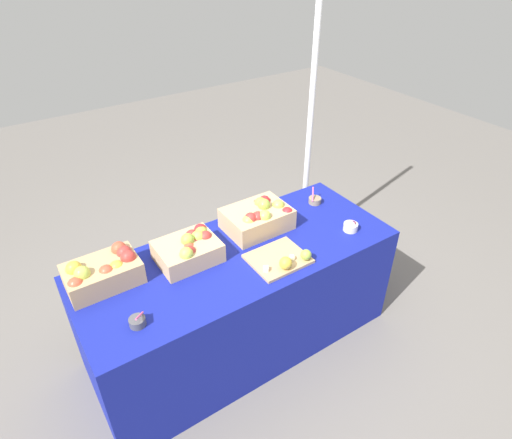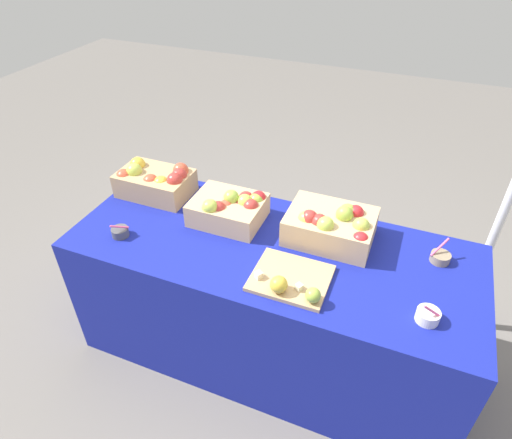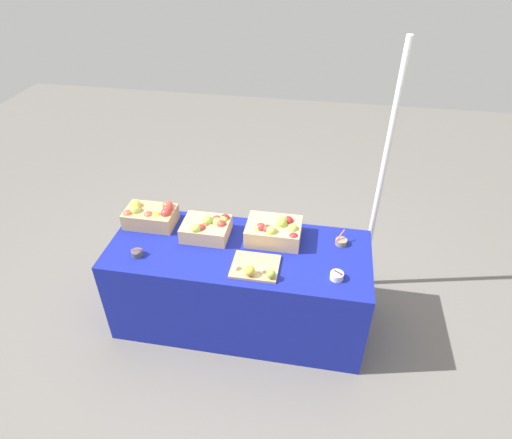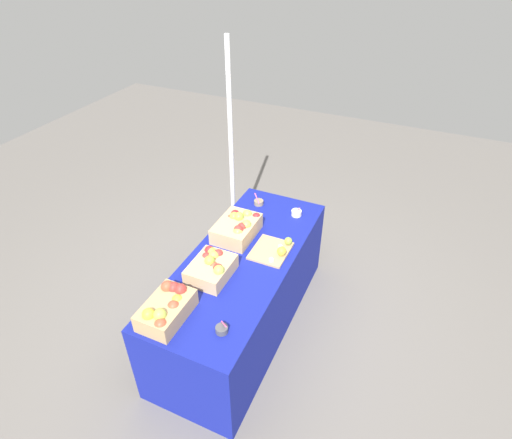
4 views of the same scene
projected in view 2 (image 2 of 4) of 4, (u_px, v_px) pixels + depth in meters
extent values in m
plane|color=slate|center=(269.00, 346.00, 2.48)|extent=(10.00, 10.00, 0.00)
cube|color=navy|center=(270.00, 301.00, 2.26)|extent=(1.90, 0.76, 0.74)
cube|color=tan|center=(155.00, 183.00, 2.35)|extent=(0.38, 0.25, 0.13)
sphere|color=gold|center=(161.00, 184.00, 2.27)|extent=(0.08, 0.08, 0.08)
sphere|color=gold|center=(138.00, 165.00, 2.37)|extent=(0.08, 0.08, 0.08)
sphere|color=#B2332D|center=(175.00, 180.00, 2.25)|extent=(0.08, 0.08, 0.08)
sphere|color=#B2332D|center=(179.00, 176.00, 2.29)|extent=(0.08, 0.08, 0.08)
sphere|color=#D14C33|center=(124.00, 177.00, 2.32)|extent=(0.08, 0.08, 0.08)
sphere|color=#D14C33|center=(181.00, 170.00, 2.32)|extent=(0.08, 0.08, 0.08)
sphere|color=#B2C64C|center=(134.00, 171.00, 2.31)|extent=(0.08, 0.08, 0.08)
sphere|color=#D14C33|center=(151.00, 182.00, 2.28)|extent=(0.08, 0.08, 0.08)
sphere|color=#D14C33|center=(181.00, 174.00, 2.32)|extent=(0.08, 0.08, 0.08)
cube|color=tan|center=(228.00, 210.00, 2.16)|extent=(0.34, 0.27, 0.12)
sphere|color=#B2332D|center=(218.00, 209.00, 2.09)|extent=(0.08, 0.08, 0.08)
sphere|color=red|center=(258.00, 198.00, 2.16)|extent=(0.08, 0.08, 0.08)
sphere|color=#D14C33|center=(226.00, 207.00, 2.13)|extent=(0.08, 0.08, 0.08)
sphere|color=#99B742|center=(256.00, 201.00, 2.15)|extent=(0.08, 0.08, 0.08)
sphere|color=#B2332D|center=(241.00, 205.00, 2.14)|extent=(0.08, 0.08, 0.08)
sphere|color=#99B742|center=(231.00, 198.00, 2.13)|extent=(0.08, 0.08, 0.08)
sphere|color=#B2332D|center=(246.00, 199.00, 2.17)|extent=(0.08, 0.08, 0.08)
sphere|color=#B2C64C|center=(210.00, 207.00, 2.07)|extent=(0.08, 0.08, 0.08)
sphere|color=#B2C64C|center=(245.00, 202.00, 2.12)|extent=(0.08, 0.08, 0.08)
sphere|color=#B2332D|center=(251.00, 207.00, 2.10)|extent=(0.08, 0.08, 0.08)
cube|color=tan|center=(330.00, 227.00, 2.04)|extent=(0.40, 0.29, 0.13)
sphere|color=red|center=(360.00, 240.00, 1.89)|extent=(0.08, 0.08, 0.08)
sphere|color=#B2C64C|center=(325.00, 225.00, 1.93)|extent=(0.08, 0.08, 0.08)
sphere|color=#B2C64C|center=(306.00, 219.00, 1.99)|extent=(0.08, 0.08, 0.08)
sphere|color=#D14C33|center=(347.00, 213.00, 2.07)|extent=(0.08, 0.08, 0.08)
sphere|color=red|center=(355.00, 213.00, 2.02)|extent=(0.08, 0.08, 0.08)
sphere|color=#99B742|center=(347.00, 212.00, 2.02)|extent=(0.08, 0.08, 0.08)
sphere|color=#99B742|center=(344.00, 214.00, 1.98)|extent=(0.08, 0.08, 0.08)
sphere|color=#B2332D|center=(309.00, 218.00, 1.98)|extent=(0.08, 0.08, 0.08)
sphere|color=#B2C64C|center=(348.00, 215.00, 2.02)|extent=(0.08, 0.08, 0.08)
sphere|color=#B2C64C|center=(361.00, 226.00, 1.94)|extent=(0.08, 0.08, 0.08)
sphere|color=#B2332D|center=(319.00, 222.00, 1.96)|extent=(0.08, 0.08, 0.08)
cube|color=tan|center=(291.00, 278.00, 1.85)|extent=(0.32, 0.27, 0.02)
cube|color=beige|center=(299.00, 287.00, 1.78)|extent=(0.04, 0.04, 0.03)
sphere|color=#99B742|center=(313.00, 295.00, 1.72)|extent=(0.06, 0.06, 0.06)
cube|color=beige|center=(259.00, 275.00, 1.83)|extent=(0.04, 0.04, 0.03)
sphere|color=gold|center=(279.00, 284.00, 1.76)|extent=(0.07, 0.07, 0.07)
cylinder|color=#4C4C51|center=(120.00, 232.00, 2.08)|extent=(0.08, 0.08, 0.04)
cylinder|color=#EA598C|center=(119.00, 227.00, 2.05)|extent=(0.06, 0.07, 0.04)
cylinder|color=silver|center=(428.00, 316.00, 1.67)|extent=(0.09, 0.09, 0.05)
cylinder|color=#EA598C|center=(432.00, 311.00, 1.62)|extent=(0.07, 0.04, 0.06)
cylinder|color=gray|center=(440.00, 258.00, 1.94)|extent=(0.09, 0.09, 0.04)
cylinder|color=#EA598C|center=(440.00, 247.00, 1.92)|extent=(0.07, 0.08, 0.07)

